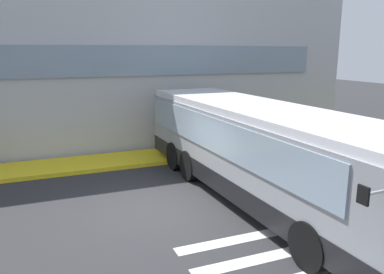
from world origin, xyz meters
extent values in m
cube|color=#2B2B2D|center=(0.00, 0.00, -0.01)|extent=(80.00, 90.00, 0.02)
cube|color=silver|center=(2.00, -4.20, 0.00)|extent=(4.40, 0.36, 0.01)
cube|color=silver|center=(2.00, -3.30, 0.00)|extent=(4.40, 0.36, 0.01)
cube|color=silver|center=(2.00, -2.40, 0.00)|extent=(4.40, 0.36, 0.01)
cube|color=#B7B7BC|center=(0.00, 12.00, 3.68)|extent=(23.05, 12.00, 7.35)
cube|color=gray|center=(1.00, 5.96, 3.80)|extent=(17.05, 0.10, 1.20)
cube|color=yellow|center=(0.00, 4.80, 0.07)|extent=(27.05, 2.00, 0.15)
cube|color=gray|center=(3.06, -0.33, 1.42)|extent=(2.88, 10.91, 2.15)
cube|color=black|center=(3.06, -0.33, 0.62)|extent=(2.92, 10.96, 0.55)
cube|color=silver|center=(3.06, -0.33, 2.60)|extent=(2.78, 10.71, 0.20)
cube|color=#8C9EAD|center=(4.34, 0.01, 1.92)|extent=(0.34, 9.64, 0.95)
cube|color=#8C9EAD|center=(1.76, -0.07, 1.92)|extent=(0.34, 9.64, 0.95)
cylinder|color=#B7B7BF|center=(1.73, -5.55, 2.17)|extent=(0.40, 0.06, 0.05)
cube|color=black|center=(1.53, -5.55, 2.17)|extent=(0.05, 0.20, 0.28)
cylinder|color=black|center=(2.00, -3.99, 0.50)|extent=(0.33, 1.01, 1.00)
cylinder|color=black|center=(4.17, 1.92, 0.50)|extent=(0.33, 1.01, 1.00)
cylinder|color=black|center=(1.82, 1.85, 0.50)|extent=(0.33, 1.01, 1.00)
cylinder|color=black|center=(4.13, 3.22, 0.50)|extent=(0.33, 1.01, 1.00)
cylinder|color=black|center=(1.78, 3.15, 0.50)|extent=(0.33, 1.01, 1.00)
camera|label=1|loc=(-2.69, -9.40, 4.18)|focal=35.91mm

